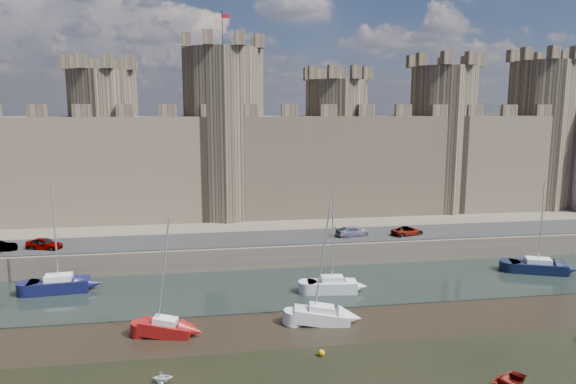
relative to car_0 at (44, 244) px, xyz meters
name	(u,v)px	position (x,y,z in m)	size (l,w,h in m)	color
water_channel	(215,291)	(18.03, -8.99, -3.11)	(160.00, 12.00, 0.08)	black
quay	(211,208)	(18.03, 27.01, -1.90)	(160.00, 60.00, 2.50)	#4C443A
road	(213,240)	(18.03, 1.01, -0.60)	(160.00, 7.00, 0.10)	black
castle	(206,151)	(17.39, 15.01, 8.52)	(108.50, 11.00, 29.00)	#42382B
car_0	(44,244)	(0.00, 0.00, 0.00)	(1.53, 3.81, 1.30)	gray
car_2	(353,231)	(34.51, 0.48, -0.04)	(1.70, 4.19, 1.22)	gray
car_3	(408,231)	(41.14, -0.14, -0.10)	(1.82, 3.95, 1.10)	gray
sailboat_1	(59,284)	(3.21, -7.00, -2.30)	(5.62, 2.57, 10.94)	black
sailboat_2	(332,285)	(29.20, -11.10, -2.34)	(4.88, 2.37, 10.14)	beige
sailboat_3	(538,266)	(52.60, -8.63, -2.38)	(6.06, 4.11, 9.91)	black
sailboat_4	(166,327)	(14.12, -18.32, -2.44)	(4.31, 2.44, 9.49)	maroon
sailboat_5	(322,315)	(26.67, -17.89, -2.43)	(4.83, 2.46, 9.96)	silver
dinghy_3	(162,377)	(14.43, -25.34, -2.79)	(1.19, 0.72, 1.37)	silver
buoy_3	(322,353)	(25.44, -23.41, -2.90)	(0.50, 0.50, 0.50)	#C88608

